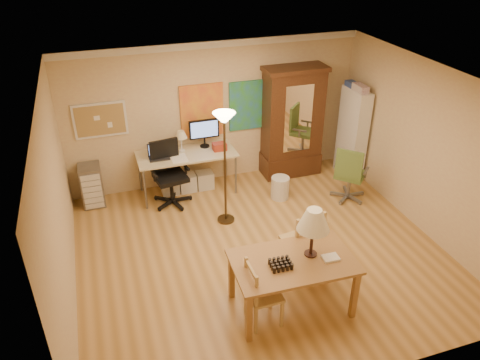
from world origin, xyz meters
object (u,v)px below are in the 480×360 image
object	(u,v)px
dining_table	(300,249)
computer_desk	(188,167)
office_chair_black	(171,187)
bookshelf	(352,134)
armoire	(292,129)
office_chair_green	(349,185)

from	to	relation	value
dining_table	computer_desk	world-z (taller)	dining_table
office_chair_black	bookshelf	world-z (taller)	bookshelf
dining_table	bookshelf	bearing A→B (deg)	50.48
office_chair_black	armoire	size ratio (longest dim) A/B	0.53
computer_desk	dining_table	bearing A→B (deg)	-78.39
office_chair_green	dining_table	bearing A→B (deg)	-132.73
office_chair_green	bookshelf	size ratio (longest dim) A/B	0.60
office_chair_green	bookshelf	distance (m)	1.14
bookshelf	office_chair_green	bearing A→B (deg)	-119.75
computer_desk	armoire	xyz separation A→B (m)	(2.09, 0.08, 0.45)
office_chair_black	armoire	distance (m)	2.61
computer_desk	bookshelf	xyz separation A→B (m)	(3.17, -0.36, 0.39)
dining_table	bookshelf	xyz separation A→B (m)	(2.48, 3.01, -0.04)
computer_desk	office_chair_black	size ratio (longest dim) A/B	1.53
office_chair_black	office_chair_green	size ratio (longest dim) A/B	1.09
bookshelf	armoire	bearing A→B (deg)	157.82
office_chair_black	office_chair_green	world-z (taller)	office_chair_black
computer_desk	bookshelf	world-z (taller)	bookshelf
office_chair_green	bookshelf	world-z (taller)	bookshelf
dining_table	armoire	bearing A→B (deg)	67.87
dining_table	office_chair_black	xyz separation A→B (m)	(-1.10, 3.07, -0.61)
office_chair_black	office_chair_green	xyz separation A→B (m)	(3.10, -0.90, -0.03)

